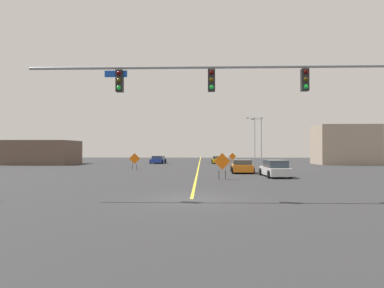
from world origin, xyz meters
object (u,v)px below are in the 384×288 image
street_lamp_far_left (255,135)px  car_yellow_distant (217,160)px  construction_sign_left_lane (135,159)px  construction_sign_median_near (232,157)px  construction_sign_median_far (222,163)px  car_orange_near (242,167)px  car_blue_passing (158,160)px  street_lamp_near_right (261,138)px  car_silver_mid (275,169)px  traffic_signal_assembly (258,88)px

street_lamp_far_left → car_yellow_distant: (-8.60, -15.72, -4.71)m
construction_sign_left_lane → construction_sign_median_near: size_ratio=1.08×
construction_sign_median_far → car_orange_near: 7.86m
construction_sign_median_near → car_blue_passing: bearing=170.8°
construction_sign_median_near → car_blue_passing: 12.18m
construction_sign_median_near → car_orange_near: 19.28m
street_lamp_near_right → car_blue_passing: 19.55m
construction_sign_median_far → construction_sign_median_near: construction_sign_median_far is taller
car_silver_mid → car_yellow_distant: bearing=98.1°
traffic_signal_assembly → car_orange_near: (1.30, 17.69, -4.70)m
construction_sign_left_lane → car_blue_passing: size_ratio=0.43×
construction_sign_median_far → construction_sign_median_near: (3.18, 26.71, -0.21)m
car_silver_mid → construction_sign_left_lane: bearing=148.3°
construction_sign_median_far → traffic_signal_assembly: bearing=-83.8°
car_orange_near → car_silver_mid: car_silver_mid is taller
street_lamp_near_right → car_yellow_distant: street_lamp_near_right is taller
street_lamp_far_left → construction_sign_median_near: (-6.34, -18.11, -4.18)m
construction_sign_left_lane → car_silver_mid: (13.87, -8.58, -0.52)m
car_yellow_distant → traffic_signal_assembly: bearing=-89.7°
street_lamp_near_right → car_yellow_distant: 11.04m
street_lamp_near_right → car_orange_near: bearing=-103.5°
construction_sign_left_lane → construction_sign_median_far: 14.51m
construction_sign_left_lane → construction_sign_median_far: size_ratio=0.92×
traffic_signal_assembly → car_silver_mid: size_ratio=3.87×
traffic_signal_assembly → construction_sign_left_lane: bearing=115.7°
street_lamp_far_left → construction_sign_median_far: 45.99m
traffic_signal_assembly → car_orange_near: traffic_signal_assembly is taller
street_lamp_far_left → car_orange_near: (-7.11, -37.37, -4.67)m
traffic_signal_assembly → car_blue_passing: size_ratio=4.03×
construction_sign_median_near → car_yellow_distant: construction_sign_median_near is taller
car_yellow_distant → car_blue_passing: bearing=-177.4°
construction_sign_left_lane → street_lamp_near_right: bearing=52.9°
construction_sign_median_near → car_silver_mid: size_ratio=0.38×
car_orange_near → car_blue_passing: car_orange_near is taller
construction_sign_median_far → car_silver_mid: bearing=29.4°
street_lamp_far_left → car_silver_mid: bearing=-96.6°
car_blue_passing → construction_sign_left_lane: bearing=-91.2°
street_lamp_near_right → construction_sign_left_lane: size_ratio=4.18×
traffic_signal_assembly → street_lamp_far_left: 55.70m
car_silver_mid → street_lamp_near_right: bearing=82.3°
construction_sign_left_lane → car_yellow_distant: construction_sign_left_lane is taller
traffic_signal_assembly → street_lamp_far_left: size_ratio=1.97×
construction_sign_median_near → car_silver_mid: (1.49, -24.08, -0.42)m
traffic_signal_assembly → street_lamp_far_left: (8.41, 55.06, -0.03)m
construction_sign_median_far → car_blue_passing: (-8.83, 28.65, -0.71)m
car_blue_passing → street_lamp_far_left: bearing=41.4°
street_lamp_far_left → car_silver_mid: (-4.85, -42.19, -4.61)m
street_lamp_near_right → car_yellow_distant: (-8.19, -6.32, -3.84)m
street_lamp_near_right → construction_sign_median_near: size_ratio=4.51×
street_lamp_far_left → construction_sign_left_lane: (-18.72, -33.60, -4.09)m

